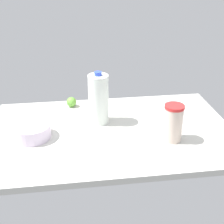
# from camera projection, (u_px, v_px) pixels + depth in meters

# --- Properties ---
(countertop) EXTENTS (1.20, 0.76, 0.03)m
(countertop) POSITION_uv_depth(u_px,v_px,m) (112.00, 133.00, 1.56)
(countertop) COLOR beige
(countertop) RESTS_ON ground
(tumbler_cup) EXTENTS (0.09, 0.09, 0.18)m
(tumbler_cup) POSITION_uv_depth(u_px,v_px,m) (173.00, 123.00, 1.43)
(tumbler_cup) COLOR beige
(tumbler_cup) RESTS_ON countertop
(milk_jug) EXTENTS (0.10, 0.10, 0.27)m
(milk_jug) POSITION_uv_depth(u_px,v_px,m) (99.00, 99.00, 1.57)
(milk_jug) COLOR white
(milk_jug) RESTS_ON countertop
(mixing_bowl) EXTENTS (0.18, 0.18, 0.07)m
(mixing_bowl) POSITION_uv_depth(u_px,v_px,m) (32.00, 131.00, 1.47)
(mixing_bowl) COLOR silver
(mixing_bowl) RESTS_ON countertop
(orange_beside_bowl) EXTENTS (0.08, 0.08, 0.08)m
(orange_beside_bowl) POSITION_uv_depth(u_px,v_px,m) (97.00, 99.00, 1.78)
(orange_beside_bowl) COLOR orange
(orange_beside_bowl) RESTS_ON countertop
(lime_near_front) EXTENTS (0.06, 0.06, 0.06)m
(lime_near_front) POSITION_uv_depth(u_px,v_px,m) (71.00, 102.00, 1.78)
(lime_near_front) COLOR #63AB3B
(lime_near_front) RESTS_ON countertop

